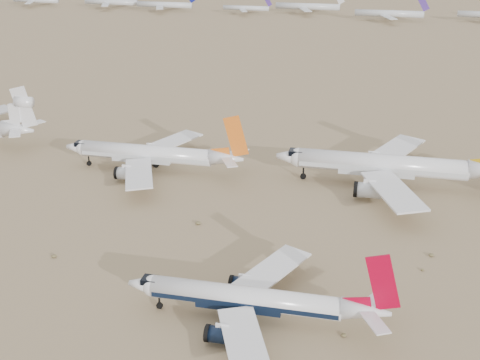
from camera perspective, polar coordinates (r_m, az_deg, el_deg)
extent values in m
plane|color=olive|center=(107.59, -4.57, -11.94)|extent=(7000.00, 7000.00, 0.00)
cylinder|color=white|center=(105.45, 0.41, -9.98)|extent=(30.12, 3.56, 3.56)
cube|color=black|center=(105.69, 0.41, -10.19)|extent=(29.52, 3.61, 0.80)
sphere|color=white|center=(109.28, -7.41, -8.95)|extent=(3.56, 3.56, 3.56)
cube|color=black|center=(108.95, -7.70, -8.47)|extent=(2.49, 2.31, 0.89)
cone|color=white|center=(103.45, 10.71, -10.93)|extent=(7.53, 3.56, 3.56)
cube|color=white|center=(96.80, 0.36, -13.68)|extent=(11.63, 18.33, 0.56)
cube|color=white|center=(100.29, 11.46, -11.85)|extent=(4.78, 6.25, 0.21)
cylinder|color=black|center=(101.01, -1.50, -13.10)|extent=(4.18, 2.56, 2.56)
cube|color=white|center=(114.28, 2.75, -7.65)|extent=(11.63, 18.33, 0.56)
cube|color=white|center=(106.15, 11.63, -9.80)|extent=(4.78, 6.25, 0.21)
cylinder|color=black|center=(113.09, 0.42, -8.91)|extent=(4.18, 2.56, 2.56)
cube|color=#A90121|center=(100.76, 12.11, -8.55)|extent=(5.71, 0.28, 9.41)
cylinder|color=black|center=(110.86, -6.88, -10.59)|extent=(1.07, 0.45, 1.07)
cylinder|color=black|center=(105.01, 0.78, -12.31)|extent=(1.50, 0.89, 1.50)
cylinder|color=black|center=(109.08, 1.36, -10.88)|extent=(1.50, 0.89, 1.50)
cylinder|color=white|center=(158.55, 11.99, 1.35)|extent=(38.74, 4.71, 4.71)
cube|color=silver|center=(158.75, 11.98, 1.15)|extent=(37.96, 4.78, 1.06)
sphere|color=white|center=(159.87, 5.06, 1.93)|extent=(4.71, 4.71, 4.71)
cube|color=black|center=(159.52, 4.82, 2.38)|extent=(3.30, 3.06, 1.18)
cube|color=white|center=(146.12, 12.94, -0.88)|extent=(14.96, 23.57, 0.73)
cylinder|color=silver|center=(150.71, 10.96, -0.88)|extent=(5.38, 3.39, 3.39)
cube|color=white|center=(171.71, 13.13, 2.56)|extent=(14.96, 23.57, 0.73)
cylinder|color=silver|center=(168.59, 11.30, 1.58)|extent=(5.38, 3.39, 3.39)
cylinder|color=black|center=(161.38, 5.41, 0.32)|extent=(1.41, 0.59, 1.41)
cylinder|color=black|center=(157.06, 12.41, -0.63)|extent=(1.98, 1.18, 1.98)
cylinder|color=black|center=(163.19, 12.48, 0.24)|extent=(1.98, 1.18, 1.98)
cylinder|color=white|center=(166.14, -8.01, 2.30)|extent=(33.15, 4.05, 4.05)
cube|color=silver|center=(166.31, -8.00, 2.13)|extent=(32.49, 4.11, 0.91)
sphere|color=white|center=(172.63, -13.17, 2.68)|extent=(4.05, 4.05, 4.05)
cube|color=black|center=(172.54, -13.38, 3.04)|extent=(2.84, 2.63, 1.01)
cone|color=white|center=(160.05, -1.14, 1.86)|extent=(8.29, 4.05, 4.05)
cube|color=white|center=(155.32, -8.64, 0.57)|extent=(12.80, 20.18, 0.63)
cube|color=white|center=(156.01, -0.92, 1.52)|extent=(5.26, 6.88, 0.24)
cylinder|color=silver|center=(160.57, -9.61, 0.53)|extent=(4.60, 2.92, 2.92)
cube|color=white|center=(175.88, -5.88, 3.27)|extent=(12.80, 20.18, 0.63)
cube|color=white|center=(163.01, -0.26, 2.43)|extent=(5.26, 6.88, 0.24)
cylinder|color=silver|center=(174.83, -7.58, 2.44)|extent=(4.60, 2.92, 2.92)
cube|color=orange|center=(157.64, -0.35, 3.76)|extent=(6.28, 0.32, 10.35)
cylinder|color=black|center=(173.53, -12.75, 1.40)|extent=(1.22, 0.51, 1.22)
cylinder|color=black|center=(164.51, -7.84, 0.69)|extent=(1.70, 1.01, 1.70)
cylinder|color=black|center=(169.45, -7.17, 1.37)|extent=(1.70, 1.01, 1.70)
cone|color=white|center=(189.56, -18.43, 4.10)|extent=(9.30, 4.45, 4.45)
cube|color=white|center=(185.01, -18.64, 3.83)|extent=(5.90, 7.72, 0.27)
cube|color=white|center=(191.98, -17.34, 4.62)|extent=(5.90, 7.72, 0.27)
cube|color=white|center=(186.49, -17.98, 5.94)|extent=(7.05, 0.36, 11.61)
cylinder|color=white|center=(186.00, -17.96, 6.36)|extent=(4.65, 2.89, 2.89)
cylinder|color=silver|center=(490.94, -17.04, 14.46)|extent=(32.98, 3.26, 3.26)
cube|color=silver|center=(483.66, -17.53, 14.25)|extent=(8.69, 15.18, 0.33)
cylinder|color=silver|center=(467.01, -10.94, 14.69)|extent=(36.65, 3.62, 3.62)
cube|color=silver|center=(458.48, -11.42, 14.46)|extent=(9.66, 16.87, 0.36)
cube|color=silver|center=(475.71, -10.47, 14.78)|extent=(9.66, 16.87, 0.36)
cylinder|color=silver|center=(448.06, -6.45, 14.64)|extent=(36.63, 3.62, 3.62)
cube|color=silver|center=(439.27, -6.87, 14.41)|extent=(9.65, 16.86, 0.36)
cube|color=silver|center=(457.00, -6.05, 14.73)|extent=(9.65, 16.86, 0.36)
cylinder|color=silver|center=(432.38, 0.52, 14.46)|extent=(29.25, 2.89, 2.89)
cube|color=#4B2D91|center=(428.98, 2.38, 15.05)|extent=(5.83, 0.29, 7.34)
cube|color=silver|center=(425.12, 0.28, 14.28)|extent=(7.71, 13.47, 0.29)
cube|color=silver|center=(439.77, 0.74, 14.53)|extent=(7.71, 13.47, 0.29)
cylinder|color=silver|center=(437.64, 5.79, 14.52)|extent=(40.57, 4.01, 4.01)
cube|color=silver|center=(427.39, 5.59, 14.27)|extent=(10.69, 18.67, 0.40)
cube|color=silver|center=(448.04, 5.98, 14.61)|extent=(10.69, 18.67, 0.40)
cylinder|color=silver|center=(413.68, 12.61, 13.69)|extent=(39.90, 3.94, 3.94)
cube|color=#4B2D91|center=(412.98, 15.37, 14.37)|extent=(7.95, 0.39, 10.01)
cube|color=silver|center=(403.53, 12.56, 13.42)|extent=(10.51, 18.37, 0.39)
cube|color=silver|center=(423.99, 12.64, 13.80)|extent=(10.51, 18.37, 0.39)
ellipsoid|color=brown|center=(129.81, -15.60, -6.26)|extent=(0.98, 0.98, 0.54)
ellipsoid|color=brown|center=(104.99, 8.84, -12.95)|extent=(0.84, 0.84, 0.46)
ellipsoid|color=brown|center=(130.44, 16.01, -6.17)|extent=(0.98, 0.98, 0.54)
ellipsoid|color=brown|center=(125.15, 15.31, -7.40)|extent=(0.63, 0.63, 0.35)
ellipsoid|color=brown|center=(137.98, -3.60, -3.67)|extent=(1.12, 1.12, 0.61)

